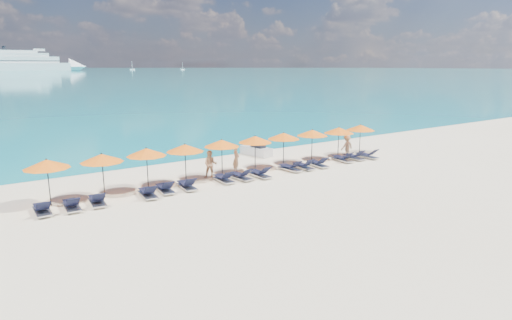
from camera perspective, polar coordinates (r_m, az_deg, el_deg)
ground at (r=22.28m, az=4.34°, el=-4.40°), size 1400.00×1400.00×0.00m
cruise_ship at (r=573.08m, az=-27.53°, el=11.37°), size 118.55×22.69×32.85m
sailboat_near at (r=598.57m, az=-16.17°, el=11.56°), size 6.35×2.12×11.64m
sailboat_far at (r=606.40m, az=-9.77°, el=11.86°), size 5.40×1.80×9.90m
jetski at (r=31.32m, az=0.05°, el=1.31°), size 1.35×2.69×0.92m
beachgoer_a at (r=26.24m, az=-2.67°, el=0.12°), size 0.72×0.71×1.68m
beachgoer_b at (r=25.06m, az=-6.10°, el=-0.58°), size 0.92×0.82×1.64m
beachgoer_c at (r=31.51m, az=12.02°, el=1.86°), size 1.02×0.48×1.58m
umbrella_0 at (r=21.97m, az=-26.14°, el=-0.48°), size 2.10×2.10×2.28m
umbrella_1 at (r=22.31m, az=-19.87°, el=0.25°), size 2.10×2.10×2.28m
umbrella_2 at (r=23.15m, az=-14.41°, el=1.03°), size 2.10×2.10×2.28m
umbrella_3 at (r=23.87m, az=-9.45°, el=1.59°), size 2.10×2.10×2.28m
umbrella_4 at (r=25.06m, az=-4.59°, el=2.24°), size 2.10×2.10×2.28m
umbrella_5 at (r=26.29m, az=-0.11°, el=2.77°), size 2.10×2.10×2.28m
umbrella_6 at (r=27.61m, az=3.71°, el=3.21°), size 2.10×2.10×2.28m
umbrella_7 at (r=29.10m, az=7.51°, el=3.61°), size 2.10×2.10×2.28m
umbrella_8 at (r=30.53m, az=11.00°, el=3.91°), size 2.10×2.10×2.28m
umbrella_9 at (r=32.23m, az=13.77°, el=4.22°), size 2.10×2.10×2.28m
lounger_0 at (r=21.32m, az=-26.62°, el=-5.87°), size 0.63×1.70×0.66m
lounger_1 at (r=21.38m, az=-23.37°, el=-5.51°), size 0.69×1.72×0.66m
lounger_2 at (r=21.64m, az=-20.42°, el=-5.05°), size 0.76×1.75×0.66m
lounger_3 at (r=22.12m, az=-14.22°, el=-4.26°), size 0.76×1.75×0.66m
lounger_4 at (r=22.73m, az=-12.05°, el=-3.69°), size 0.76×1.75×0.66m
lounger_5 at (r=23.10m, az=-9.20°, el=-3.31°), size 0.74×1.74×0.66m
lounger_6 at (r=24.21m, az=-4.34°, el=-2.44°), size 0.68×1.72×0.66m
lounger_7 at (r=24.67m, az=-2.05°, el=-2.13°), size 0.78×1.75×0.66m
lounger_8 at (r=25.18m, az=0.50°, el=-1.82°), size 0.65×1.71×0.66m
lounger_9 at (r=26.76m, az=4.57°, el=-0.99°), size 0.76×1.75×0.66m
lounger_10 at (r=27.30m, az=6.37°, el=-0.76°), size 0.64×1.71×0.66m
lounger_11 at (r=28.05m, az=8.25°, el=-0.45°), size 0.76×1.75×0.66m
lounger_12 at (r=29.85m, az=11.46°, el=0.21°), size 0.73×1.74×0.66m
lounger_13 at (r=30.63m, az=12.86°, el=0.46°), size 0.67×1.72×0.66m
lounger_14 at (r=31.30m, az=14.60°, el=0.63°), size 0.76×1.75×0.66m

